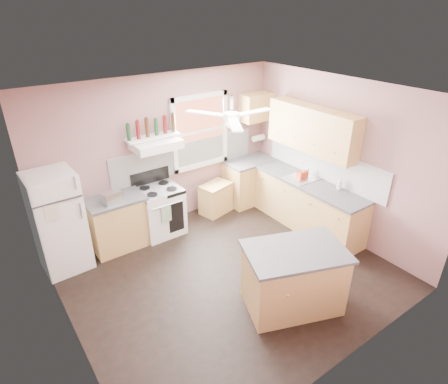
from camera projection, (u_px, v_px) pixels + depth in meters
floor at (230, 274)px, 5.71m from camera, size 4.50×4.50×0.00m
ceiling at (232, 96)px, 4.48m from camera, size 4.50×4.50×0.00m
wall_back at (162, 152)px, 6.56m from camera, size 4.50×0.05×2.70m
wall_right at (340, 159)px, 6.27m from camera, size 0.05×4.00×2.70m
wall_left at (56, 254)px, 3.92m from camera, size 0.05×4.00×2.70m
backsplash_back at (186, 157)px, 6.85m from camera, size 2.90×0.03×0.55m
backsplash_right at (323, 164)px, 6.55m from camera, size 0.03×2.60×0.55m
window_view at (199, 131)px, 6.81m from camera, size 1.00×0.02×1.20m
window_frame at (200, 132)px, 6.79m from camera, size 1.16×0.07×1.36m
refrigerator at (58, 222)px, 5.54m from camera, size 0.69×0.67×1.58m
base_cabinet_left at (118, 223)px, 6.20m from camera, size 0.90×0.60×0.86m
counter_left at (114, 199)px, 5.99m from camera, size 0.92×0.62×0.04m
toaster at (112, 197)px, 5.82m from camera, size 0.31×0.22×0.18m
stove at (160, 211)px, 6.57m from camera, size 0.72×0.64×0.86m
range_hood at (156, 145)px, 6.12m from camera, size 0.78×0.50×0.14m
bottle_shelf at (152, 137)px, 6.16m from camera, size 0.90×0.26×0.03m
cart at (216, 199)px, 7.27m from camera, size 0.66×0.52×0.59m
base_cabinet_corner at (250, 181)px, 7.65m from camera, size 1.00×0.60×0.86m
base_cabinet_right at (307, 206)px, 6.74m from camera, size 0.60×2.20×0.86m
counter_corner at (251, 161)px, 7.45m from camera, size 1.02×0.62×0.04m
counter_right at (310, 183)px, 6.53m from camera, size 0.62×2.22×0.04m
sink at (301, 178)px, 6.67m from camera, size 0.55×0.45×0.03m
faucet at (308, 173)px, 6.72m from camera, size 0.03×0.03×0.14m
upper_cabinet_right at (312, 129)px, 6.34m from camera, size 0.33×1.80×0.76m
upper_cabinet_corner at (256, 107)px, 7.18m from camera, size 0.60×0.33×0.52m
paper_towel at (258, 138)px, 7.56m from camera, size 0.26×0.12×0.12m
island at (293, 279)px, 4.94m from camera, size 1.40×1.14×0.86m
island_top at (296, 251)px, 4.74m from camera, size 1.49×1.23×0.04m
ceiling_fan_hub at (232, 116)px, 4.60m from camera, size 0.20×0.20×0.08m
soap_bottle at (340, 183)px, 6.23m from camera, size 0.11×0.11×0.22m
red_caddy at (302, 174)px, 6.70m from camera, size 0.19×0.14×0.10m
wine_bottles at (152, 127)px, 6.10m from camera, size 0.86×0.06×0.31m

